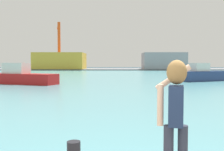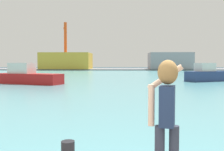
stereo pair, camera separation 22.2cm
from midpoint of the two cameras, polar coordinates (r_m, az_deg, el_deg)
name	(u,v)px [view 1 (the left image)]	position (r m, az deg, el deg)	size (l,w,h in m)	color
ground_plane	(114,75)	(52.84, 0.27, 0.16)	(220.00, 220.00, 0.00)	#334751
harbor_water	(114,74)	(54.83, 0.27, 0.26)	(140.00, 100.00, 0.02)	#599EA8
far_shore_dock	(114,69)	(94.81, 0.32, 1.38)	(140.00, 20.00, 0.40)	gray
person_photographer	(175,108)	(3.77, 11.98, -6.95)	(0.54, 0.57, 1.74)	#2D3342
harbor_bollard	(74,151)	(4.83, -9.70, -15.83)	(0.24, 0.24, 0.32)	black
boat_moored	(22,76)	(30.62, -19.23, -0.21)	(8.17, 4.87, 2.33)	#B21919
boat_moored_2	(203,74)	(35.60, 19.04, 0.21)	(6.73, 4.66, 2.32)	navy
warehouse_left	(61,61)	(93.01, -11.20, 3.13)	(16.68, 13.19, 5.54)	gold
warehouse_right	(163,61)	(91.08, 11.07, 3.14)	(14.03, 9.99, 5.51)	gray
port_crane	(59,41)	(94.60, -11.56, 7.41)	(3.41, 10.65, 16.20)	#D84C19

